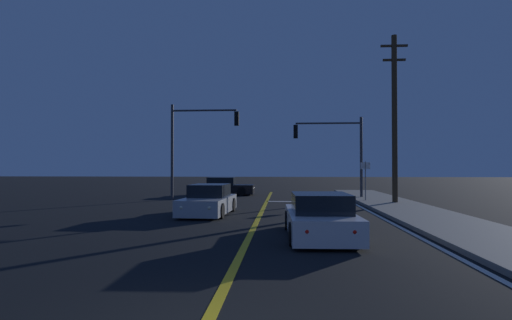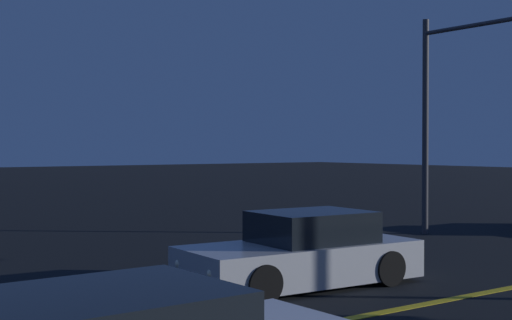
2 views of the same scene
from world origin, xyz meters
name	(u,v)px [view 2 (image 2 of 2)]	position (x,y,z in m)	size (l,w,h in m)	color
car_following_oncoming_silver	(303,254)	(-2.32, 13.13, 0.58)	(2.09, 4.48, 1.34)	#B2B5BA
traffic_signal_far_left	(470,87)	(-4.63, 20.81, 4.14)	(4.44, 0.28, 6.18)	#38383D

